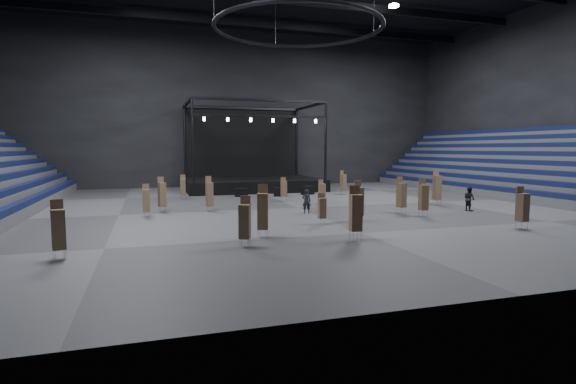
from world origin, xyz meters
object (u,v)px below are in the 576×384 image
object	(u,v)px
chair_stack_1	(209,194)
stage	(250,176)
chair_stack_4	(343,182)
chair_stack_14	(58,228)
chair_stack_13	(522,207)
flight_case_left	(241,192)
man_center	(306,201)
chair_stack_11	(183,187)
chair_stack_16	(263,210)
flight_case_mid	(281,192)
chair_stack_15	(322,208)
chair_stack_9	(437,187)
chair_stack_0	(245,221)
chair_stack_3	(284,188)
chair_stack_5	(356,212)
chair_stack_6	(401,194)
chair_stack_2	(162,194)
chair_stack_10	(322,191)
chair_stack_7	(146,200)
crew_member	(469,199)
chair_stack_8	(423,197)
flight_case_right	(308,190)
chair_stack_12	(359,201)

from	to	relation	value
chair_stack_1	stage	bearing A→B (deg)	56.29
chair_stack_4	chair_stack_14	distance (m)	29.19
chair_stack_13	chair_stack_1	bearing A→B (deg)	137.37
flight_case_left	chair_stack_1	size ratio (longest dim) A/B	0.46
chair_stack_4	man_center	size ratio (longest dim) A/B	1.40
stage	chair_stack_11	world-z (taller)	stage
chair_stack_16	flight_case_mid	bearing A→B (deg)	88.51
flight_case_mid	chair_stack_15	xyz separation A→B (m)	(-2.00, -15.35, 0.57)
chair_stack_1	chair_stack_9	size ratio (longest dim) A/B	0.90
chair_stack_4	chair_stack_15	size ratio (longest dim) A/B	1.28
stage	chair_stack_0	size ratio (longest dim) A/B	6.12
flight_case_left	chair_stack_3	size ratio (longest dim) A/B	0.57
chair_stack_5	chair_stack_15	size ratio (longest dim) A/B	1.46
flight_case_left	chair_stack_0	world-z (taller)	chair_stack_0
chair_stack_6	chair_stack_14	xyz separation A→B (m)	(-19.79, -7.20, -0.04)
chair_stack_5	chair_stack_9	bearing A→B (deg)	47.67
chair_stack_2	chair_stack_9	size ratio (longest dim) A/B	0.89
chair_stack_13	chair_stack_2	bearing A→B (deg)	141.04
chair_stack_1	chair_stack_10	size ratio (longest dim) A/B	1.28
flight_case_left	chair_stack_13	size ratio (longest dim) A/B	0.49
chair_stack_9	chair_stack_11	distance (m)	20.94
chair_stack_2	chair_stack_7	size ratio (longest dim) A/B	1.15
flight_case_mid	chair_stack_16	xyz separation A→B (m)	(-6.25, -18.20, 0.96)
chair_stack_13	crew_member	xyz separation A→B (m)	(2.13, 6.85, -0.37)
man_center	stage	bearing A→B (deg)	-79.64
chair_stack_1	chair_stack_5	size ratio (longest dim) A/B	0.94
flight_case_left	chair_stack_4	size ratio (longest dim) A/B	0.49
chair_stack_11	crew_member	size ratio (longest dim) A/B	1.25
flight_case_left	chair_stack_7	size ratio (longest dim) A/B	0.54
chair_stack_8	chair_stack_13	size ratio (longest dim) A/B	1.04
stage	man_center	bearing A→B (deg)	-91.07
chair_stack_10	chair_stack_2	bearing A→B (deg)	173.15
chair_stack_4	chair_stack_8	size ratio (longest dim) A/B	0.95
chair_stack_5	man_center	bearing A→B (deg)	92.20
chair_stack_3	chair_stack_7	xyz separation A→B (m)	(-10.96, -5.83, 0.05)
chair_stack_2	chair_stack_14	xyz separation A→B (m)	(-4.30, -12.57, -0.01)
chair_stack_2	chair_stack_3	size ratio (longest dim) A/B	1.23
flight_case_mid	chair_stack_11	bearing A→B (deg)	-179.75
chair_stack_15	man_center	size ratio (longest dim) A/B	1.09
chair_stack_1	man_center	world-z (taller)	chair_stack_1
chair_stack_1	chair_stack_5	xyz separation A→B (m)	(5.42, -11.93, 0.11)
chair_stack_5	chair_stack_11	world-z (taller)	chair_stack_5
chair_stack_4	chair_stack_11	world-z (taller)	chair_stack_4
chair_stack_13	crew_member	bearing A→B (deg)	67.78
chair_stack_6	chair_stack_16	bearing A→B (deg)	-166.44
chair_stack_11	man_center	xyz separation A→B (m)	(7.39, -10.91, -0.30)
flight_case_right	chair_stack_14	xyz separation A→B (m)	(-17.96, -20.81, 0.83)
chair_stack_5	chair_stack_9	distance (m)	15.71
chair_stack_3	man_center	xyz separation A→B (m)	(-0.59, -7.30, -0.24)
chair_stack_12	flight_case_left	bearing A→B (deg)	101.51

